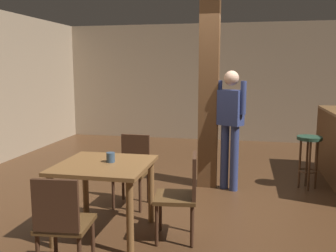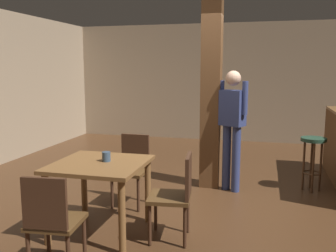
{
  "view_description": "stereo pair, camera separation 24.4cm",
  "coord_description": "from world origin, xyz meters",
  "px_view_note": "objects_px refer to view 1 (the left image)",
  "views": [
    {
      "loc": [
        0.46,
        -4.66,
        1.76
      ],
      "look_at": [
        -0.53,
        0.11,
        1.0
      ],
      "focal_mm": 40.0,
      "sensor_mm": 36.0,
      "label": 1
    },
    {
      "loc": [
        0.69,
        -4.61,
        1.76
      ],
      "look_at": [
        -0.53,
        0.11,
        1.0
      ],
      "focal_mm": 40.0,
      "sensor_mm": 36.0,
      "label": 2
    }
  ],
  "objects_px": {
    "chair_north": "(133,166)",
    "chair_east": "(183,192)",
    "bar_stool_near": "(309,149)",
    "napkin_cup": "(111,157)",
    "standing_person": "(230,121)",
    "chair_south": "(62,221)",
    "dining_table": "(104,175)"
  },
  "relations": [
    {
      "from": "napkin_cup",
      "to": "bar_stool_near",
      "type": "bearing_deg",
      "value": 40.83
    },
    {
      "from": "chair_north",
      "to": "chair_east",
      "type": "relative_size",
      "value": 1.0
    },
    {
      "from": "standing_person",
      "to": "bar_stool_near",
      "type": "distance_m",
      "value": 1.24
    },
    {
      "from": "dining_table",
      "to": "napkin_cup",
      "type": "distance_m",
      "value": 0.2
    },
    {
      "from": "chair_north",
      "to": "bar_stool_near",
      "type": "xyz_separation_m",
      "value": [
        2.32,
        1.14,
        0.08
      ]
    },
    {
      "from": "chair_south",
      "to": "napkin_cup",
      "type": "bearing_deg",
      "value": 85.16
    },
    {
      "from": "chair_north",
      "to": "standing_person",
      "type": "relative_size",
      "value": 0.52
    },
    {
      "from": "chair_east",
      "to": "chair_south",
      "type": "height_order",
      "value": "same"
    },
    {
      "from": "chair_north",
      "to": "napkin_cup",
      "type": "xyz_separation_m",
      "value": [
        0.02,
        -0.84,
        0.32
      ]
    },
    {
      "from": "bar_stool_near",
      "to": "chair_north",
      "type": "bearing_deg",
      "value": -153.73
    },
    {
      "from": "chair_east",
      "to": "chair_south",
      "type": "xyz_separation_m",
      "value": [
        -0.86,
        -0.92,
        0.0
      ]
    },
    {
      "from": "chair_north",
      "to": "chair_south",
      "type": "distance_m",
      "value": 1.79
    },
    {
      "from": "dining_table",
      "to": "napkin_cup",
      "type": "height_order",
      "value": "napkin_cup"
    },
    {
      "from": "chair_north",
      "to": "chair_east",
      "type": "distance_m",
      "value": 1.18
    },
    {
      "from": "bar_stool_near",
      "to": "napkin_cup",
      "type": "bearing_deg",
      "value": -139.17
    },
    {
      "from": "napkin_cup",
      "to": "dining_table",
      "type": "bearing_deg",
      "value": -130.66
    },
    {
      "from": "standing_person",
      "to": "bar_stool_near",
      "type": "height_order",
      "value": "standing_person"
    },
    {
      "from": "chair_north",
      "to": "napkin_cup",
      "type": "relative_size",
      "value": 8.6
    },
    {
      "from": "bar_stool_near",
      "to": "dining_table",
      "type": "bearing_deg",
      "value": -138.96
    },
    {
      "from": "chair_south",
      "to": "napkin_cup",
      "type": "distance_m",
      "value": 1.0
    },
    {
      "from": "chair_east",
      "to": "standing_person",
      "type": "bearing_deg",
      "value": 77.18
    },
    {
      "from": "chair_south",
      "to": "standing_person",
      "type": "bearing_deg",
      "value": 64.7
    },
    {
      "from": "napkin_cup",
      "to": "standing_person",
      "type": "distance_m",
      "value": 2.07
    },
    {
      "from": "chair_east",
      "to": "standing_person",
      "type": "height_order",
      "value": "standing_person"
    },
    {
      "from": "napkin_cup",
      "to": "standing_person",
      "type": "xyz_separation_m",
      "value": [
        1.17,
        1.7,
        0.18
      ]
    },
    {
      "from": "dining_table",
      "to": "napkin_cup",
      "type": "bearing_deg",
      "value": 49.34
    },
    {
      "from": "napkin_cup",
      "to": "bar_stool_near",
      "type": "height_order",
      "value": "napkin_cup"
    },
    {
      "from": "chair_east",
      "to": "napkin_cup",
      "type": "relative_size",
      "value": 8.6
    },
    {
      "from": "chair_south",
      "to": "standing_person",
      "type": "relative_size",
      "value": 0.52
    },
    {
      "from": "napkin_cup",
      "to": "standing_person",
      "type": "relative_size",
      "value": 0.06
    },
    {
      "from": "chair_north",
      "to": "bar_stool_near",
      "type": "height_order",
      "value": "chair_north"
    },
    {
      "from": "dining_table",
      "to": "bar_stool_near",
      "type": "xyz_separation_m",
      "value": [
        2.35,
        2.05,
        -0.06
      ]
    }
  ]
}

